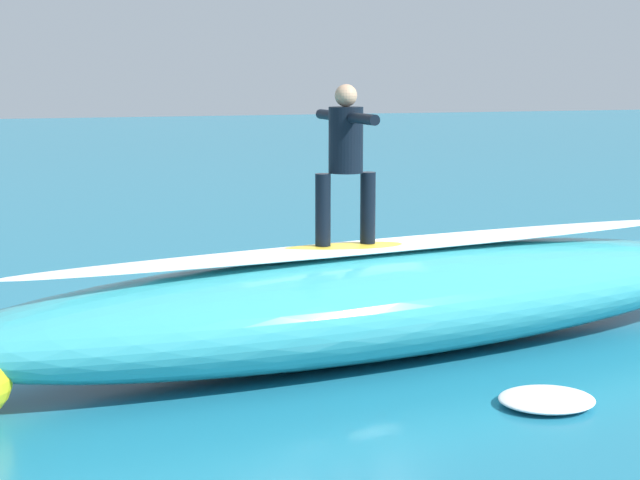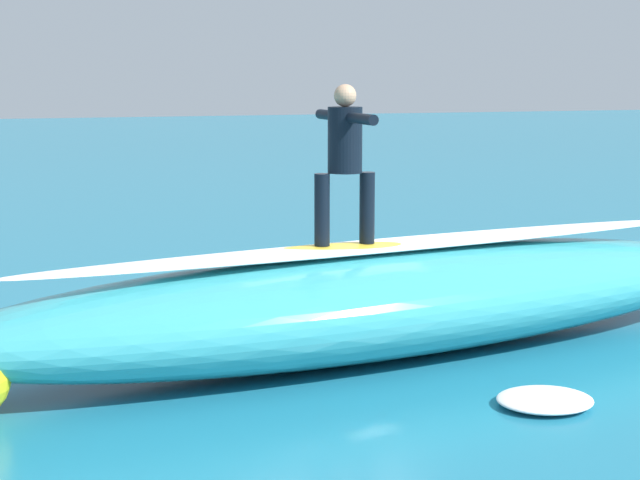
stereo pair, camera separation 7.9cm
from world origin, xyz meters
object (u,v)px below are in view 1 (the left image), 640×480
object	(u,v)px
surfboard_paddling	(300,300)
surfer_paddling	(293,286)
surfboard_riding	(345,248)
surfer_riding	(346,152)

from	to	relation	value
surfboard_paddling	surfer_paddling	bearing A→B (deg)	-180.00
surfboard_riding	surfer_paddling	bearing A→B (deg)	-97.00
surfer_paddling	surfboard_paddling	bearing A→B (deg)	0.00
surfboard_riding	surfer_riding	xyz separation A→B (m)	(0.00, 0.00, 1.03)
surfer_riding	surfboard_paddling	world-z (taller)	surfer_riding
surfboard_paddling	surfer_paddling	size ratio (longest dim) A/B	1.53
surfboard_paddling	surfer_riding	bearing A→B (deg)	-40.31
surfer_paddling	surfer_riding	bearing A→B (deg)	-38.76
surfboard_riding	surfboard_paddling	xyz separation A→B (m)	(-0.44, -2.82, -1.17)
surfboard_riding	surfboard_paddling	size ratio (longest dim) A/B	0.80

